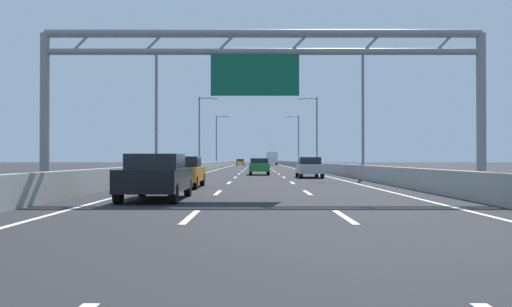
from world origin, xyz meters
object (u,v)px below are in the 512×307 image
object	(u,v)px
yellow_car	(239,162)
green_car	(258,166)
silver_car	(308,167)
orange_car	(182,172)
streetlamp_left_far	(200,128)
box_truck	(271,158)
white_car	(256,162)
black_car	(155,176)
sign_gantry	(261,68)
streetlamp_left_distant	(217,138)
streetlamp_right_mid	(359,105)
streetlamp_left_mid	(158,105)
streetlamp_right_far	(314,128)
streetlamp_right_distant	(296,138)
blue_car	(256,162)

from	to	relation	value
yellow_car	green_car	bearing A→B (deg)	-87.03
silver_car	orange_car	xyz separation A→B (m)	(-7.42, -13.94, -0.01)
streetlamp_left_far	box_truck	bearing A→B (deg)	79.42
streetlamp_left_far	white_car	distance (m)	47.95
white_car	black_car	xyz separation A→B (m)	(-3.59, -99.33, 0.07)
sign_gantry	streetlamp_left_distant	size ratio (longest dim) A/B	1.81
green_car	orange_car	bearing A→B (deg)	-100.27
streetlamp_right_mid	orange_car	distance (m)	18.76
sign_gantry	streetlamp_left_far	size ratio (longest dim) A/B	1.81
streetlamp_left_far	yellow_car	world-z (taller)	streetlamp_left_far
silver_car	black_car	bearing A→B (deg)	-108.49
streetlamp_left_far	black_car	world-z (taller)	streetlamp_left_far
streetlamp_left_mid	white_car	bearing A→B (deg)	84.48
streetlamp_right_far	streetlamp_right_mid	bearing A→B (deg)	-90.00
streetlamp_left_far	green_car	distance (m)	25.18
yellow_car	streetlamp_left_far	bearing A→B (deg)	-94.26
orange_car	box_truck	world-z (taller)	box_truck
streetlamp_right_far	white_car	size ratio (longest dim) A/B	2.05
silver_car	streetlamp_left_distant	bearing A→B (deg)	100.38
streetlamp_right_far	green_car	distance (m)	25.17
streetlamp_right_mid	orange_car	size ratio (longest dim) A/B	2.17
streetlamp_left_mid	yellow_car	bearing A→B (deg)	87.35
box_truck	streetlamp_right_far	bearing A→B (deg)	-86.22
streetlamp_left_mid	white_car	world-z (taller)	streetlamp_left_mid
streetlamp_right_distant	blue_car	world-z (taller)	streetlamp_right_distant
streetlamp_left_mid	green_car	xyz separation A→B (m)	(7.48, 6.60, -4.66)
streetlamp_left_mid	streetlamp_right_distant	bearing A→B (deg)	76.11
sign_gantry	silver_car	size ratio (longest dim) A/B	3.68
streetlamp_right_mid	box_truck	size ratio (longest dim) A/B	1.10
black_car	green_car	bearing A→B (deg)	82.82
orange_car	streetlamp_left_mid	bearing A→B (deg)	104.51
orange_car	black_car	size ratio (longest dim) A/B	0.97
silver_car	yellow_car	bearing A→B (deg)	95.31
streetlamp_right_far	green_car	size ratio (longest dim) A/B	2.31
streetlamp_left_mid	streetlamp_right_far	xyz separation A→B (m)	(14.93, 30.18, 0.00)
silver_car	box_truck	world-z (taller)	box_truck
streetlamp_right_mid	silver_car	size ratio (longest dim) A/B	2.04
streetlamp_left_far	streetlamp_right_far	bearing A→B (deg)	0.00
streetlamp_left_mid	yellow_car	size ratio (longest dim) A/B	2.22
streetlamp_left_mid	green_car	distance (m)	11.01
sign_gantry	black_car	size ratio (longest dim) A/B	3.83
streetlamp_left_distant	blue_car	size ratio (longest dim) A/B	2.06
white_car	box_truck	distance (m)	12.46
streetlamp_right_distant	white_car	world-z (taller)	streetlamp_right_distant
streetlamp_right_far	orange_car	xyz separation A→B (m)	(-11.23, -44.48, -4.65)
box_truck	green_car	bearing A→B (deg)	-92.46
streetlamp_left_far	silver_car	distance (m)	32.83
green_car	streetlamp_right_mid	bearing A→B (deg)	-41.53
streetlamp_right_far	streetlamp_right_distant	xyz separation A→B (m)	(0.00, 30.18, 0.00)
sign_gantry	streetlamp_right_mid	world-z (taller)	streetlamp_right_mid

